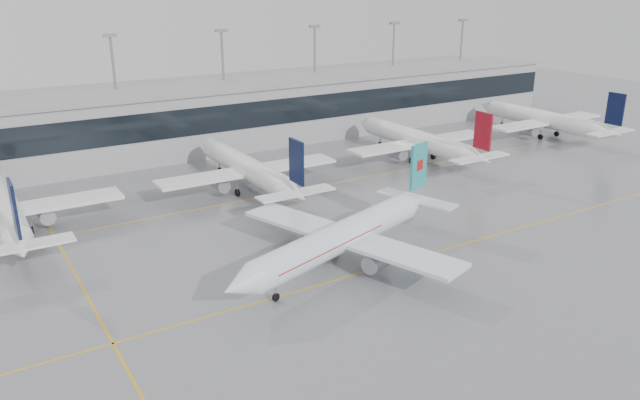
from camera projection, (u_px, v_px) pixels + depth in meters
ground at (374, 269)px, 72.76m from camera, size 320.00×320.00×0.00m
taxi_line_main at (374, 269)px, 72.76m from camera, size 120.00×0.25×0.01m
taxi_line_north at (260, 197)px, 96.86m from camera, size 120.00×0.25×0.01m
taxi_line_cross at (79, 281)px, 70.01m from camera, size 0.25×60.00×0.01m
terminal at (185, 122)px, 120.57m from camera, size 180.00×15.00×12.00m
terminal_glass at (199, 121)px, 114.00m from camera, size 180.00×0.20×5.00m
terminal_roof at (183, 90)px, 118.50m from camera, size 182.00×16.00×0.40m
light_masts at (172, 80)px, 122.94m from camera, size 156.40×1.00×22.60m
air_canada_jet at (346, 235)px, 72.98m from camera, size 36.23×29.64×11.68m
parked_jet_b at (5, 209)px, 81.33m from camera, size 29.64×36.96×11.72m
parked_jet_c at (248, 169)px, 98.59m from camera, size 29.64×36.96×11.72m
parked_jet_d at (419, 141)px, 115.85m from camera, size 29.64×36.96×11.72m
parked_jet_e at (546, 120)px, 133.11m from camera, size 29.64×36.96×11.72m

